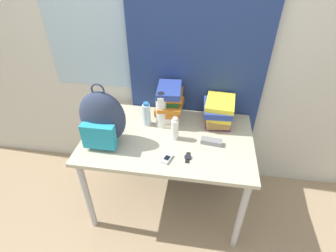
{
  "coord_description": "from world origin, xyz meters",
  "views": [
    {
      "loc": [
        0.23,
        -1.12,
        1.98
      ],
      "look_at": [
        0.0,
        0.39,
        0.85
      ],
      "focal_mm": 28.0,
      "sensor_mm": 36.0,
      "label": 1
    }
  ],
  "objects_px": {
    "book_stack_left": "(170,103)",
    "sunscreen_bottle": "(175,129)",
    "backpack": "(102,119)",
    "book_stack_center": "(218,111)",
    "sports_bottle": "(161,111)",
    "wristwatch": "(188,157)",
    "sunglasses_case": "(211,142)",
    "water_bottle": "(147,114)",
    "cell_phone": "(167,159)"
  },
  "relations": [
    {
      "from": "sports_bottle",
      "to": "book_stack_left",
      "type": "bearing_deg",
      "value": 63.07
    },
    {
      "from": "backpack",
      "to": "water_bottle",
      "type": "distance_m",
      "value": 0.37
    },
    {
      "from": "cell_phone",
      "to": "sunglasses_case",
      "type": "bearing_deg",
      "value": 36.2
    },
    {
      "from": "book_stack_left",
      "to": "sunscreen_bottle",
      "type": "xyz_separation_m",
      "value": [
        0.07,
        -0.25,
        -0.06
      ]
    },
    {
      "from": "sports_bottle",
      "to": "backpack",
      "type": "bearing_deg",
      "value": -145.5
    },
    {
      "from": "sports_bottle",
      "to": "cell_phone",
      "type": "distance_m",
      "value": 0.41
    },
    {
      "from": "book_stack_left",
      "to": "sports_bottle",
      "type": "distance_m",
      "value": 0.12
    },
    {
      "from": "backpack",
      "to": "water_bottle",
      "type": "bearing_deg",
      "value": 44.98
    },
    {
      "from": "wristwatch",
      "to": "book_stack_center",
      "type": "bearing_deg",
      "value": 66.43
    },
    {
      "from": "sunglasses_case",
      "to": "sunscreen_bottle",
      "type": "bearing_deg",
      "value": 175.76
    },
    {
      "from": "sports_bottle",
      "to": "sunglasses_case",
      "type": "relative_size",
      "value": 1.86
    },
    {
      "from": "backpack",
      "to": "cell_phone",
      "type": "relative_size",
      "value": 4.3
    },
    {
      "from": "sunscreen_bottle",
      "to": "sunglasses_case",
      "type": "relative_size",
      "value": 1.18
    },
    {
      "from": "cell_phone",
      "to": "sunglasses_case",
      "type": "xyz_separation_m",
      "value": [
        0.29,
        0.21,
        0.01
      ]
    },
    {
      "from": "water_bottle",
      "to": "wristwatch",
      "type": "xyz_separation_m",
      "value": [
        0.36,
        -0.34,
        -0.09
      ]
    },
    {
      "from": "book_stack_left",
      "to": "book_stack_center",
      "type": "distance_m",
      "value": 0.38
    },
    {
      "from": "sports_bottle",
      "to": "sunscreen_bottle",
      "type": "xyz_separation_m",
      "value": [
        0.13,
        -0.15,
        -0.05
      ]
    },
    {
      "from": "backpack",
      "to": "wristwatch",
      "type": "relative_size",
      "value": 4.42
    },
    {
      "from": "sunglasses_case",
      "to": "wristwatch",
      "type": "xyz_separation_m",
      "value": [
        -0.15,
        -0.17,
        -0.01
      ]
    },
    {
      "from": "sunscreen_bottle",
      "to": "cell_phone",
      "type": "distance_m",
      "value": 0.25
    },
    {
      "from": "cell_phone",
      "to": "sunscreen_bottle",
      "type": "bearing_deg",
      "value": 84.91
    },
    {
      "from": "water_bottle",
      "to": "sunscreen_bottle",
      "type": "xyz_separation_m",
      "value": [
        0.24,
        -0.14,
        -0.01
      ]
    },
    {
      "from": "backpack",
      "to": "wristwatch",
      "type": "height_order",
      "value": "backpack"
    },
    {
      "from": "backpack",
      "to": "sports_bottle",
      "type": "relative_size",
      "value": 1.6
    },
    {
      "from": "wristwatch",
      "to": "sports_bottle",
      "type": "bearing_deg",
      "value": 125.34
    },
    {
      "from": "water_bottle",
      "to": "sunglasses_case",
      "type": "bearing_deg",
      "value": -17.74
    },
    {
      "from": "sunglasses_case",
      "to": "wristwatch",
      "type": "bearing_deg",
      "value": -131.29
    },
    {
      "from": "book_stack_center",
      "to": "sports_bottle",
      "type": "distance_m",
      "value": 0.45
    },
    {
      "from": "water_bottle",
      "to": "wristwatch",
      "type": "distance_m",
      "value": 0.5
    },
    {
      "from": "cell_phone",
      "to": "backpack",
      "type": "bearing_deg",
      "value": 165.14
    },
    {
      "from": "backpack",
      "to": "book_stack_center",
      "type": "distance_m",
      "value": 0.88
    },
    {
      "from": "backpack",
      "to": "cell_phone",
      "type": "bearing_deg",
      "value": -14.86
    },
    {
      "from": "sports_bottle",
      "to": "sunscreen_bottle",
      "type": "height_order",
      "value": "sports_bottle"
    },
    {
      "from": "book_stack_center",
      "to": "water_bottle",
      "type": "bearing_deg",
      "value": -169.39
    },
    {
      "from": "water_bottle",
      "to": "sports_bottle",
      "type": "relative_size",
      "value": 0.69
    },
    {
      "from": "backpack",
      "to": "sunscreen_bottle",
      "type": "distance_m",
      "value": 0.52
    },
    {
      "from": "sports_bottle",
      "to": "sunglasses_case",
      "type": "bearing_deg",
      "value": -22.72
    },
    {
      "from": "book_stack_left",
      "to": "sunglasses_case",
      "type": "height_order",
      "value": "book_stack_left"
    },
    {
      "from": "backpack",
      "to": "cell_phone",
      "type": "height_order",
      "value": "backpack"
    },
    {
      "from": "sports_bottle",
      "to": "wristwatch",
      "type": "xyz_separation_m",
      "value": [
        0.24,
        -0.34,
        -0.13
      ]
    },
    {
      "from": "backpack",
      "to": "book_stack_left",
      "type": "bearing_deg",
      "value": 40.32
    },
    {
      "from": "sunscreen_bottle",
      "to": "wristwatch",
      "type": "xyz_separation_m",
      "value": [
        0.12,
        -0.19,
        -0.08
      ]
    },
    {
      "from": "book_stack_center",
      "to": "wristwatch",
      "type": "height_order",
      "value": "book_stack_center"
    },
    {
      "from": "book_stack_left",
      "to": "sunscreen_bottle",
      "type": "distance_m",
      "value": 0.27
    },
    {
      "from": "book_stack_left",
      "to": "sunglasses_case",
      "type": "bearing_deg",
      "value": -38.24
    },
    {
      "from": "water_bottle",
      "to": "sunglasses_case",
      "type": "relative_size",
      "value": 1.28
    },
    {
      "from": "book_stack_left",
      "to": "book_stack_center",
      "type": "relative_size",
      "value": 0.99
    },
    {
      "from": "book_stack_left",
      "to": "wristwatch",
      "type": "xyz_separation_m",
      "value": [
        0.19,
        -0.44,
        -0.14
      ]
    },
    {
      "from": "book_stack_center",
      "to": "sunglasses_case",
      "type": "height_order",
      "value": "book_stack_center"
    },
    {
      "from": "sports_bottle",
      "to": "wristwatch",
      "type": "relative_size",
      "value": 2.76
    }
  ]
}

